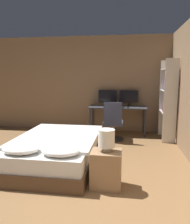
% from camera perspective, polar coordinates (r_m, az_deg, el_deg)
% --- Properties ---
extents(ground_plane, '(20.00, 20.00, 0.00)m').
position_cam_1_polar(ground_plane, '(2.80, -10.14, -25.08)').
color(ground_plane, brown).
extents(wall_back, '(12.00, 0.06, 2.70)m').
position_cam_1_polar(wall_back, '(6.35, 1.45, 7.26)').
color(wall_back, '#8E7051').
rests_on(wall_back, ground_plane).
extents(bed, '(1.40, 2.04, 0.59)m').
position_cam_1_polar(bed, '(4.05, -9.85, -9.83)').
color(bed, brown).
rests_on(bed, ground_plane).
extents(nightstand, '(0.43, 0.36, 0.53)m').
position_cam_1_polar(nightstand, '(3.22, 2.93, -14.68)').
color(nightstand, '#997551').
rests_on(nightstand, ground_plane).
extents(bedside_lamp, '(0.23, 0.23, 0.32)m').
position_cam_1_polar(bedside_lamp, '(3.07, 3.00, -6.90)').
color(bedside_lamp, gray).
rests_on(bedside_lamp, nightstand).
extents(desk, '(1.56, 0.59, 0.76)m').
position_cam_1_polar(desk, '(6.01, 5.93, 0.52)').
color(desk, '#38383D').
rests_on(desk, ground_plane).
extents(monitor_left, '(0.53, 0.16, 0.44)m').
position_cam_1_polar(monitor_left, '(6.18, 3.33, 4.04)').
color(monitor_left, black).
rests_on(monitor_left, desk).
extents(monitor_right, '(0.53, 0.16, 0.44)m').
position_cam_1_polar(monitor_right, '(6.16, 8.82, 3.93)').
color(monitor_right, black).
rests_on(monitor_right, desk).
extents(keyboard, '(0.37, 0.13, 0.02)m').
position_cam_1_polar(keyboard, '(5.80, 5.86, 1.24)').
color(keyboard, black).
rests_on(keyboard, desk).
extents(computer_mouse, '(0.07, 0.05, 0.04)m').
position_cam_1_polar(computer_mouse, '(5.80, 8.59, 1.26)').
color(computer_mouse, black).
rests_on(computer_mouse, desk).
extents(office_chair, '(0.52, 0.52, 0.97)m').
position_cam_1_polar(office_chair, '(5.41, 4.72, -3.37)').
color(office_chair, black).
rests_on(office_chair, ground_plane).
extents(bookshelf, '(0.31, 0.74, 1.98)m').
position_cam_1_polar(bookshelf, '(5.64, 18.65, 3.81)').
color(bookshelf, beige).
rests_on(bookshelf, ground_plane).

